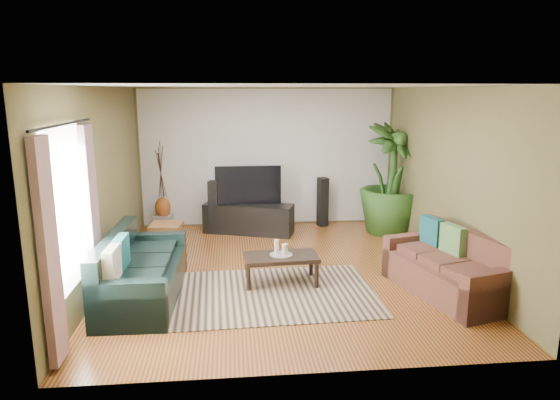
{
  "coord_description": "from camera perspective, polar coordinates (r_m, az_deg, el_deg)",
  "views": [
    {
      "loc": [
        -0.71,
        -6.99,
        2.65
      ],
      "look_at": [
        0.0,
        0.2,
        1.05
      ],
      "focal_mm": 32.0,
      "sensor_mm": 36.0,
      "label": 1
    }
  ],
  "objects": [
    {
      "name": "pedestal",
      "position": [
        9.79,
        -13.18,
        -2.6
      ],
      "size": [
        0.38,
        0.38,
        0.32
      ],
      "primitive_type": "cube",
      "rotation": [
        0.0,
        0.0,
        -0.2
      ],
      "color": "gray",
      "rests_on": "floor"
    },
    {
      "name": "coffee_table",
      "position": [
        7.01,
        0.12,
        -7.91
      ],
      "size": [
        1.04,
        0.6,
        0.41
      ],
      "primitive_type": "cube",
      "rotation": [
        0.0,
        0.0,
        0.06
      ],
      "color": "black",
      "rests_on": "floor"
    },
    {
      "name": "ceiling",
      "position": [
        7.03,
        0.16,
        12.89
      ],
      "size": [
        5.5,
        5.5,
        0.0
      ],
      "primitive_type": "plane",
      "rotation": [
        3.14,
        0.0,
        0.0
      ],
      "color": "white",
      "rests_on": "ground"
    },
    {
      "name": "potted_plant",
      "position": [
        9.51,
        12.59,
        2.36
      ],
      "size": [
        1.61,
        1.61,
        2.06
      ],
      "primitive_type": "imported",
      "rotation": [
        0.0,
        0.0,
        0.62
      ],
      "color": "#264D19",
      "rests_on": "floor"
    },
    {
      "name": "sofa_left",
      "position": [
        6.7,
        -15.4,
        -7.37
      ],
      "size": [
        0.93,
        2.07,
        0.85
      ],
      "primitive_type": "cube",
      "rotation": [
        0.0,
        0.0,
        1.55
      ],
      "color": "black",
      "rests_on": "floor"
    },
    {
      "name": "curtain_rod",
      "position": [
        5.67,
        -23.51,
        7.93
      ],
      "size": [
        0.03,
        1.9,
        0.03
      ],
      "primitive_type": "cylinder",
      "rotation": [
        1.57,
        0.0,
        0.0
      ],
      "color": "black",
      "rests_on": "ground"
    },
    {
      "name": "wall_front",
      "position": [
        4.49,
        3.72,
        -4.34
      ],
      "size": [
        5.0,
        0.0,
        5.0
      ],
      "primitive_type": "plane",
      "rotation": [
        -1.57,
        0.0,
        0.0
      ],
      "color": "brown",
      "rests_on": "ground"
    },
    {
      "name": "wall_left",
      "position": [
        7.33,
        -19.67,
        1.54
      ],
      "size": [
        0.0,
        5.5,
        5.5
      ],
      "primitive_type": "plane",
      "rotation": [
        1.57,
        0.0,
        1.57
      ],
      "color": "brown",
      "rests_on": "ground"
    },
    {
      "name": "candle_mid",
      "position": [
        6.88,
        0.49,
        -5.69
      ],
      "size": [
        0.06,
        0.06,
        0.16
      ],
      "primitive_type": "cylinder",
      "color": "#F3E4CE",
      "rests_on": "candle_tray"
    },
    {
      "name": "floor",
      "position": [
        7.51,
        0.15,
        -8.18
      ],
      "size": [
        5.5,
        5.5,
        0.0
      ],
      "primitive_type": "plane",
      "color": "#9C6228",
      "rests_on": "ground"
    },
    {
      "name": "side_table",
      "position": [
        8.4,
        -12.81,
        -4.37
      ],
      "size": [
        0.54,
        0.54,
        0.52
      ],
      "primitive_type": "cube",
      "rotation": [
        0.0,
        0.0,
        -0.09
      ],
      "color": "brown",
      "rests_on": "floor"
    },
    {
      "name": "speaker_left",
      "position": [
        9.43,
        -7.55,
        -0.82
      ],
      "size": [
        0.22,
        0.24,
        1.0
      ],
      "primitive_type": "cube",
      "rotation": [
        0.0,
        0.0,
        -0.23
      ],
      "color": "black",
      "rests_on": "floor"
    },
    {
      "name": "backwall_panel",
      "position": [
        9.85,
        -1.46,
        4.88
      ],
      "size": [
        4.9,
        0.0,
        4.9
      ],
      "primitive_type": "plane",
      "rotation": [
        1.57,
        0.0,
        0.0
      ],
      "color": "white",
      "rests_on": "ground"
    },
    {
      "name": "candle_tall",
      "position": [
        6.93,
        -0.4,
        -5.36
      ],
      "size": [
        0.06,
        0.06,
        0.2
      ],
      "primitive_type": "cylinder",
      "color": "white",
      "rests_on": "candle_tray"
    },
    {
      "name": "curtain_far",
      "position": [
        6.55,
        -20.69,
        -1.57
      ],
      "size": [
        0.08,
        0.35,
        2.2
      ],
      "primitive_type": "cube",
      "color": "gray",
      "rests_on": "ground"
    },
    {
      "name": "candle_short",
      "position": [
        6.98,
        0.64,
        -5.54
      ],
      "size": [
        0.06,
        0.06,
        0.13
      ],
      "primitive_type": "cylinder",
      "color": "white",
      "rests_on": "candle_tray"
    },
    {
      "name": "area_rug",
      "position": [
        6.73,
        -0.62,
        -10.64
      ],
      "size": [
        2.7,
        1.96,
        0.01
      ],
      "primitive_type": "cube",
      "rotation": [
        0.0,
        0.0,
        0.03
      ],
      "color": "tan",
      "rests_on": "floor"
    },
    {
      "name": "television",
      "position": [
        9.3,
        -3.66,
        1.72
      ],
      "size": [
        1.22,
        0.07,
        0.72
      ],
      "primitive_type": "cube",
      "color": "black",
      "rests_on": "tv_stand"
    },
    {
      "name": "vase",
      "position": [
        9.72,
        -13.26,
        -0.86
      ],
      "size": [
        0.29,
        0.29,
        0.41
      ],
      "primitive_type": "ellipsoid",
      "color": "brown",
      "rests_on": "pedestal"
    },
    {
      "name": "sofa_right",
      "position": [
        6.94,
        18.44,
        -6.88
      ],
      "size": [
        1.25,
        1.94,
        0.85
      ],
      "primitive_type": "cube",
      "rotation": [
        0.0,
        0.0,
        -1.31
      ],
      "color": "#572F24",
      "rests_on": "floor"
    },
    {
      "name": "speaker_right",
      "position": [
        9.9,
        4.9,
        -0.21
      ],
      "size": [
        0.22,
        0.23,
        0.97
      ],
      "primitive_type": "cube",
      "rotation": [
        0.0,
        0.0,
        0.26
      ],
      "color": "black",
      "rests_on": "floor"
    },
    {
      "name": "plant_pot",
      "position": [
        9.7,
        12.35,
        -2.77
      ],
      "size": [
        0.38,
        0.38,
        0.3
      ],
      "primitive_type": "cylinder",
      "color": "black",
      "rests_on": "floor"
    },
    {
      "name": "curtain_near",
      "position": [
        5.17,
        -24.89,
        -5.56
      ],
      "size": [
        0.08,
        0.35,
        2.2
      ],
      "primitive_type": "cube",
      "color": "gray",
      "rests_on": "ground"
    },
    {
      "name": "window_pane",
      "position": [
        5.81,
        -23.21,
        -0.96
      ],
      "size": [
        0.0,
        1.8,
        1.8
      ],
      "primitive_type": "plane",
      "rotation": [
        1.57,
        0.0,
        1.57
      ],
      "color": "white",
      "rests_on": "ground"
    },
    {
      "name": "wall_right",
      "position": [
        7.81,
        18.75,
        2.23
      ],
      "size": [
        0.0,
        5.5,
        5.5
      ],
      "primitive_type": "plane",
      "rotation": [
        1.57,
        0.0,
        -1.57
      ],
      "color": "brown",
      "rests_on": "ground"
    },
    {
      "name": "candle_tray",
      "position": [
        6.94,
        0.12,
        -6.27
      ],
      "size": [
        0.31,
        0.31,
        0.01
      ],
      "primitive_type": "cylinder",
      "color": "gray",
      "rests_on": "coffee_table"
    },
    {
      "name": "wall_back",
      "position": [
        9.86,
        -1.47,
        4.89
      ],
      "size": [
        5.0,
        0.0,
        5.0
      ],
      "primitive_type": "plane",
      "rotation": [
        1.57,
        0.0,
        0.0
      ],
      "color": "brown",
      "rests_on": "ground"
    },
    {
      "name": "tv_stand",
      "position": [
        9.42,
        -3.6,
        -2.13
      ],
      "size": [
        1.74,
        1.01,
        0.56
      ],
      "primitive_type": "cube",
      "rotation": [
        0.0,
        0.0,
        -0.32
      ],
      "color": "black",
      "rests_on": "floor"
    }
  ]
}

